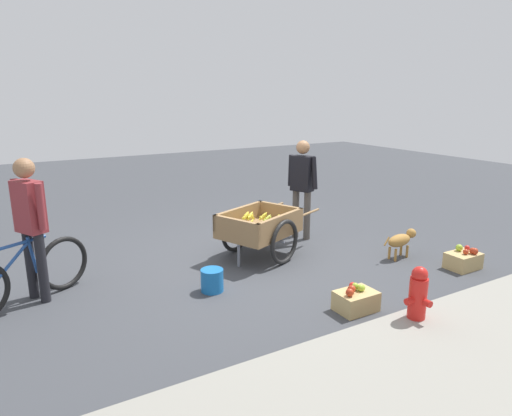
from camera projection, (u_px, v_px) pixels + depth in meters
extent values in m
plane|color=#3D3F44|center=(254.00, 258.00, 6.59)|extent=(24.00, 24.00, 0.00)
cube|color=gray|center=(481.00, 391.00, 3.56)|extent=(12.00, 2.40, 0.12)
cube|color=#937047|center=(259.00, 231.00, 6.55)|extent=(1.32, 1.16, 0.10)
cube|color=#937047|center=(236.00, 228.00, 6.11)|extent=(0.36, 0.76, 0.24)
cube|color=#937047|center=(280.00, 212.00, 6.91)|extent=(0.36, 0.76, 0.24)
cube|color=#937047|center=(281.00, 224.00, 6.29)|extent=(1.04, 0.48, 0.24)
cube|color=#937047|center=(239.00, 215.00, 6.73)|extent=(1.04, 0.48, 0.24)
torus|color=black|center=(285.00, 242.00, 6.31)|extent=(0.61, 0.30, 0.64)
torus|color=black|center=(236.00, 231.00, 6.83)|extent=(0.61, 0.30, 0.64)
cylinder|color=gray|center=(259.00, 236.00, 6.57)|extent=(0.38, 0.83, 0.04)
cylinder|color=#937047|center=(309.00, 213.00, 6.95)|extent=(0.52, 0.24, 0.04)
cylinder|color=#937047|center=(273.00, 206.00, 7.35)|extent=(0.52, 0.24, 0.04)
cylinder|color=gray|center=(239.00, 254.00, 6.25)|extent=(0.04, 0.04, 0.35)
ellipsoid|color=gold|center=(276.00, 222.00, 6.63)|extent=(0.17, 0.07, 0.15)
ellipsoid|color=gold|center=(276.00, 222.00, 6.61)|extent=(0.18, 0.13, 0.05)
ellipsoid|color=gold|center=(276.00, 222.00, 6.59)|extent=(0.18, 0.13, 0.12)
ellipsoid|color=gold|center=(286.00, 221.00, 6.65)|extent=(0.18, 0.07, 0.14)
ellipsoid|color=gold|center=(286.00, 220.00, 6.63)|extent=(0.19, 0.09, 0.08)
ellipsoid|color=gold|center=(286.00, 220.00, 6.62)|extent=(0.17, 0.15, 0.08)
ellipsoid|color=gold|center=(286.00, 220.00, 6.60)|extent=(0.18, 0.06, 0.13)
ellipsoid|color=gold|center=(252.00, 225.00, 6.19)|extent=(0.17, 0.13, 0.15)
ellipsoid|color=gold|center=(251.00, 225.00, 6.17)|extent=(0.18, 0.07, 0.05)
ellipsoid|color=gold|center=(250.00, 224.00, 6.14)|extent=(0.17, 0.10, 0.15)
ellipsoid|color=gold|center=(237.00, 227.00, 6.41)|extent=(0.17, 0.13, 0.13)
ellipsoid|color=gold|center=(236.00, 227.00, 6.39)|extent=(0.17, 0.14, 0.05)
ellipsoid|color=gold|center=(235.00, 226.00, 6.37)|extent=(0.18, 0.08, 0.14)
ellipsoid|color=gold|center=(268.00, 220.00, 6.48)|extent=(0.16, 0.14, 0.15)
ellipsoid|color=gold|center=(267.00, 219.00, 6.46)|extent=(0.19, 0.11, 0.08)
ellipsoid|color=gold|center=(267.00, 219.00, 6.45)|extent=(0.19, 0.09, 0.08)
ellipsoid|color=gold|center=(267.00, 219.00, 6.43)|extent=(0.19, 0.10, 0.13)
ellipsoid|color=gold|center=(263.00, 218.00, 6.82)|extent=(0.18, 0.09, 0.13)
ellipsoid|color=gold|center=(263.00, 218.00, 6.81)|extent=(0.17, 0.14, 0.11)
ellipsoid|color=gold|center=(263.00, 217.00, 6.79)|extent=(0.18, 0.14, 0.05)
ellipsoid|color=gold|center=(263.00, 217.00, 6.78)|extent=(0.19, 0.09, 0.11)
ellipsoid|color=gold|center=(263.00, 216.00, 6.76)|extent=(0.18, 0.08, 0.13)
ellipsoid|color=gold|center=(240.00, 228.00, 6.28)|extent=(0.18, 0.09, 0.12)
ellipsoid|color=gold|center=(240.00, 227.00, 6.26)|extent=(0.18, 0.07, 0.05)
ellipsoid|color=gold|center=(239.00, 227.00, 6.24)|extent=(0.16, 0.15, 0.14)
ellipsoid|color=gold|center=(247.00, 217.00, 6.57)|extent=(0.17, 0.13, 0.15)
ellipsoid|color=gold|center=(246.00, 217.00, 6.55)|extent=(0.18, 0.14, 0.07)
ellipsoid|color=gold|center=(246.00, 216.00, 6.54)|extent=(0.19, 0.11, 0.08)
ellipsoid|color=gold|center=(245.00, 216.00, 6.52)|extent=(0.17, 0.10, 0.15)
ellipsoid|color=gold|center=(251.00, 217.00, 6.63)|extent=(0.17, 0.09, 0.15)
ellipsoid|color=gold|center=(251.00, 216.00, 6.60)|extent=(0.18, 0.15, 0.05)
ellipsoid|color=gold|center=(250.00, 216.00, 6.58)|extent=(0.17, 0.13, 0.14)
ellipsoid|color=gold|center=(233.00, 227.00, 6.38)|extent=(0.19, 0.07, 0.14)
ellipsoid|color=gold|center=(233.00, 226.00, 6.37)|extent=(0.19, 0.08, 0.09)
ellipsoid|color=gold|center=(233.00, 226.00, 6.35)|extent=(0.18, 0.15, 0.05)
ellipsoid|color=gold|center=(232.00, 225.00, 6.34)|extent=(0.16, 0.17, 0.10)
ellipsoid|color=gold|center=(232.00, 225.00, 6.33)|extent=(0.18, 0.05, 0.12)
ellipsoid|color=gold|center=(265.00, 227.00, 6.35)|extent=(0.18, 0.09, 0.13)
ellipsoid|color=gold|center=(265.00, 226.00, 6.34)|extent=(0.19, 0.12, 0.10)
ellipsoid|color=gold|center=(265.00, 226.00, 6.33)|extent=(0.19, 0.12, 0.05)
ellipsoid|color=gold|center=(265.00, 225.00, 6.31)|extent=(0.19, 0.08, 0.09)
ellipsoid|color=gold|center=(264.00, 225.00, 6.29)|extent=(0.17, 0.08, 0.16)
ellipsoid|color=gold|center=(238.00, 228.00, 6.33)|extent=(0.18, 0.12, 0.14)
ellipsoid|color=gold|center=(238.00, 228.00, 6.31)|extent=(0.19, 0.08, 0.07)
ellipsoid|color=gold|center=(238.00, 227.00, 6.30)|extent=(0.18, 0.14, 0.07)
ellipsoid|color=gold|center=(237.00, 227.00, 6.28)|extent=(0.18, 0.11, 0.14)
ellipsoid|color=gold|center=(279.00, 221.00, 6.39)|extent=(0.17, 0.08, 0.15)
ellipsoid|color=gold|center=(278.00, 220.00, 6.37)|extent=(0.17, 0.16, 0.08)
ellipsoid|color=gold|center=(278.00, 220.00, 6.36)|extent=(0.19, 0.07, 0.09)
ellipsoid|color=gold|center=(278.00, 220.00, 6.34)|extent=(0.15, 0.14, 0.16)
ellipsoid|color=gold|center=(254.00, 228.00, 6.20)|extent=(0.16, 0.14, 0.15)
ellipsoid|color=gold|center=(254.00, 228.00, 6.18)|extent=(0.18, 0.06, 0.05)
ellipsoid|color=gold|center=(253.00, 228.00, 6.15)|extent=(0.18, 0.11, 0.14)
cylinder|color=#4C4742|center=(307.00, 216.00, 7.38)|extent=(0.11, 0.11, 0.80)
cylinder|color=#4C4742|center=(296.00, 213.00, 7.51)|extent=(0.11, 0.11, 0.80)
cube|color=black|center=(302.00, 173.00, 7.27)|extent=(0.32, 0.39, 0.56)
sphere|color=#9E704C|center=(303.00, 147.00, 7.17)|extent=(0.22, 0.22, 0.22)
cylinder|color=black|center=(314.00, 173.00, 7.14)|extent=(0.08, 0.14, 0.51)
cylinder|color=black|center=(291.00, 170.00, 7.40)|extent=(0.08, 0.10, 0.51)
torus|color=black|center=(64.00, 263.00, 5.50)|extent=(0.61, 0.37, 0.66)
cylinder|color=#234C93|center=(20.00, 243.00, 4.99)|extent=(0.55, 0.32, 0.04)
cylinder|color=#234C93|center=(32.00, 255.00, 5.13)|extent=(0.11, 0.08, 0.45)
cylinder|color=#234C93|center=(7.00, 268.00, 4.89)|extent=(0.49, 0.28, 0.43)
ellipsoid|color=black|center=(31.00, 232.00, 5.08)|extent=(0.20, 0.08, 0.06)
cylinder|color=black|center=(42.00, 268.00, 5.13)|extent=(0.11, 0.11, 0.82)
cylinder|color=black|center=(31.00, 264.00, 5.25)|extent=(0.11, 0.11, 0.82)
cube|color=maroon|center=(29.00, 207.00, 5.02)|extent=(0.34, 0.39, 0.58)
sphere|color=#9E704C|center=(24.00, 168.00, 4.91)|extent=(0.22, 0.22, 0.22)
cylinder|color=maroon|center=(41.00, 207.00, 4.90)|extent=(0.08, 0.11, 0.53)
cylinder|color=maroon|center=(17.00, 202.00, 5.12)|extent=(0.08, 0.18, 0.53)
ellipsoid|color=#AD7A38|center=(399.00, 240.00, 6.54)|extent=(0.45, 0.22, 0.18)
sphere|color=#AD7A38|center=(411.00, 233.00, 6.67)|extent=(0.14, 0.14, 0.14)
cylinder|color=#AD7A38|center=(387.00, 241.00, 6.37)|extent=(0.11, 0.03, 0.12)
cylinder|color=#AD7A38|center=(401.00, 249.00, 6.70)|extent=(0.04, 0.04, 0.18)
cylinder|color=#AD7A38|center=(407.00, 251.00, 6.61)|extent=(0.04, 0.04, 0.18)
cylinder|color=#AD7A38|center=(389.00, 253.00, 6.55)|extent=(0.04, 0.04, 0.18)
cylinder|color=#AD7A38|center=(395.00, 255.00, 6.46)|extent=(0.04, 0.04, 0.18)
cylinder|color=red|center=(417.00, 304.00, 4.57)|extent=(0.18, 0.18, 0.55)
sphere|color=red|center=(420.00, 274.00, 4.49)|extent=(0.16, 0.16, 0.16)
cylinder|color=red|center=(410.00, 301.00, 4.50)|extent=(0.10, 0.07, 0.07)
cylinder|color=red|center=(426.00, 303.00, 4.46)|extent=(0.07, 0.10, 0.07)
cylinder|color=#1966B2|center=(212.00, 280.00, 5.48)|extent=(0.27, 0.27, 0.28)
cube|color=tan|center=(463.00, 261.00, 6.19)|extent=(0.44, 0.32, 0.22)
sphere|color=#99BF33|center=(459.00, 248.00, 6.24)|extent=(0.09, 0.09, 0.09)
sphere|color=#B23319|center=(473.00, 251.00, 6.13)|extent=(0.09, 0.09, 0.09)
sphere|color=red|center=(467.00, 248.00, 6.27)|extent=(0.07, 0.07, 0.07)
sphere|color=#B23319|center=(475.00, 251.00, 6.11)|extent=(0.09, 0.09, 0.09)
sphere|color=#B23319|center=(466.00, 252.00, 6.11)|extent=(0.07, 0.07, 0.07)
cube|color=tan|center=(356.00, 301.00, 4.99)|extent=(0.44, 0.32, 0.22)
sphere|color=red|center=(352.00, 286.00, 5.03)|extent=(0.08, 0.08, 0.08)
sphere|color=#B23319|center=(350.00, 293.00, 4.85)|extent=(0.09, 0.09, 0.09)
sphere|color=#B23319|center=(352.00, 289.00, 4.93)|extent=(0.09, 0.09, 0.09)
sphere|color=#99BF33|center=(355.00, 286.00, 5.01)|extent=(0.08, 0.08, 0.08)
sphere|color=#99BF33|center=(362.00, 288.00, 4.98)|extent=(0.07, 0.07, 0.07)
sphere|color=#99BF33|center=(361.00, 288.00, 4.97)|extent=(0.08, 0.08, 0.08)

